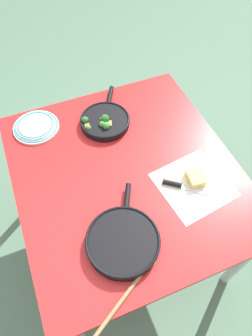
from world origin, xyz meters
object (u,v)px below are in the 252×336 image
Objects in this scene: skillet_eggs at (123,241)px; dinner_plate_stack at (36,126)px; cheese_block at (195,178)px; wooden_spoon at (129,290)px; skillet_broccoli at (105,121)px; grater_knife at (180,186)px.

skillet_eggs is 1.65× the size of dinner_plate_stack.
skillet_eggs is at bearing 110.43° from cheese_block.
cheese_block is 0.40× the size of dinner_plate_stack.
wooden_spoon is 0.93m from dinner_plate_stack.
wooden_spoon is at bearing -171.34° from dinner_plate_stack.
skillet_broccoli reaches higher than grater_knife.
skillet_eggs is at bearing -165.26° from skillet_broccoli.
cheese_block is (0.00, -0.08, 0.01)m from grater_knife.
dinner_plate_stack is at bearing 45.39° from cheese_block.
skillet_eggs reaches higher than dinner_plate_stack.
grater_knife is 0.08m from cheese_block.
skillet_broccoli is 0.98× the size of wooden_spoon.
wooden_spoon is 0.50m from grater_knife.
wooden_spoon is (-0.81, 0.20, -0.02)m from skillet_broccoli.
dinner_plate_stack is (0.74, 0.18, -0.01)m from skillet_eggs.
cheese_block reaches higher than wooden_spoon.
dinner_plate_stack reaches higher than grater_knife.
cheese_block is (-0.48, -0.26, -0.00)m from skillet_broccoli.
skillet_eggs is 1.04× the size of wooden_spoon.
grater_knife reaches higher than wooden_spoon.
wooden_spoon is at bearing -167.21° from skillet_eggs.
cheese_block is at bearing 39.90° from grater_knife.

